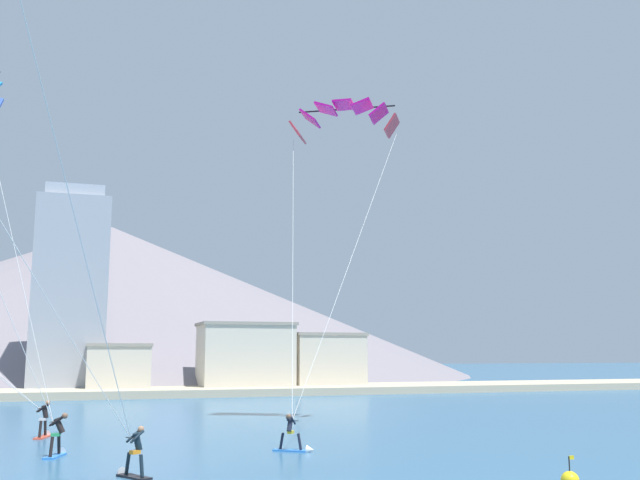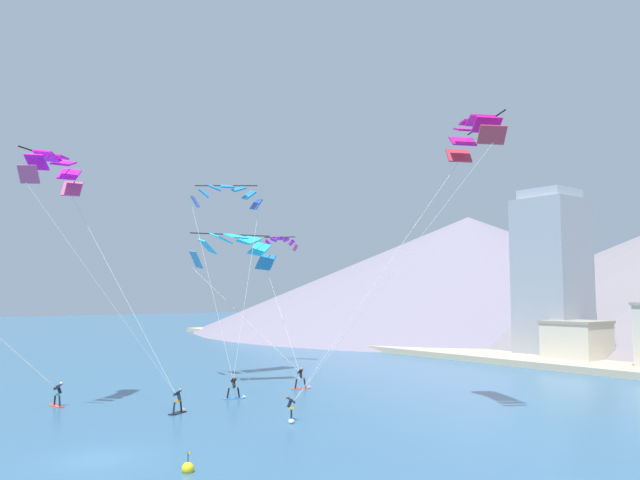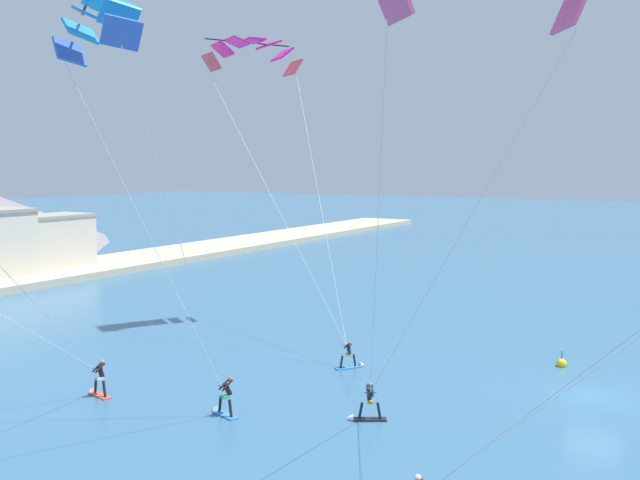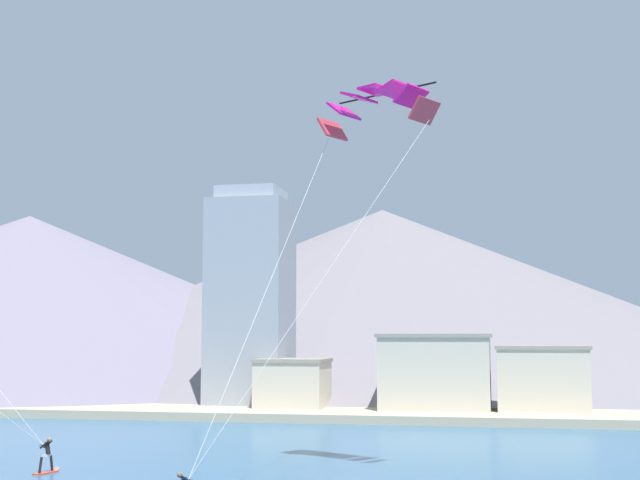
{
  "view_description": "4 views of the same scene",
  "coord_description": "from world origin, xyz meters",
  "px_view_note": "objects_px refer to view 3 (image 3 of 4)",
  "views": [
    {
      "loc": [
        -9.63,
        -17.01,
        4.09
      ],
      "look_at": [
        0.63,
        15.73,
        9.46
      ],
      "focal_mm": 40.0,
      "sensor_mm": 36.0,
      "label": 1
    },
    {
      "loc": [
        30.45,
        -10.12,
        7.85
      ],
      "look_at": [
        -2.33,
        15.14,
        11.39
      ],
      "focal_mm": 35.0,
      "sensor_mm": 36.0,
      "label": 2
    },
    {
      "loc": [
        -35.04,
        -5.32,
        10.98
      ],
      "look_at": [
        0.85,
        15.66,
        6.61
      ],
      "focal_mm": 40.0,
      "sensor_mm": 36.0,
      "label": 3
    },
    {
      "loc": [
        10.4,
        -20.96,
        6.71
      ],
      "look_at": [
        3.04,
        15.35,
        10.75
      ],
      "focal_mm": 50.0,
      "sensor_mm": 36.0,
      "label": 4
    }
  ],
  "objects_px": {
    "race_marker_buoy": "(562,363)",
    "kitesurfer_far_left": "(352,360)",
    "parafoil_kite_far_left": "(253,53)",
    "kitesurfer_near_trail": "(365,409)",
    "kitesurfer_far_right": "(223,402)",
    "parafoil_kite_far_right": "(99,25)",
    "kitesurfer_near_lead": "(98,383)"
  },
  "relations": [
    {
      "from": "kitesurfer_far_right",
      "to": "parafoil_kite_far_right",
      "type": "relative_size",
      "value": 0.11
    },
    {
      "from": "parafoil_kite_far_left",
      "to": "kitesurfer_far_left",
      "type": "bearing_deg",
      "value": -119.19
    },
    {
      "from": "kitesurfer_near_trail",
      "to": "parafoil_kite_far_right",
      "type": "distance_m",
      "value": 18.86
    },
    {
      "from": "parafoil_kite_far_left",
      "to": "race_marker_buoy",
      "type": "relative_size",
      "value": 17.73
    },
    {
      "from": "kitesurfer_near_lead",
      "to": "race_marker_buoy",
      "type": "relative_size",
      "value": 1.8
    },
    {
      "from": "kitesurfer_near_lead",
      "to": "race_marker_buoy",
      "type": "bearing_deg",
      "value": -48.0
    },
    {
      "from": "kitesurfer_near_trail",
      "to": "race_marker_buoy",
      "type": "distance_m",
      "value": 14.03
    },
    {
      "from": "kitesurfer_near_lead",
      "to": "kitesurfer_far_left",
      "type": "relative_size",
      "value": 1.11
    },
    {
      "from": "parafoil_kite_far_right",
      "to": "race_marker_buoy",
      "type": "height_order",
      "value": "parafoil_kite_far_right"
    },
    {
      "from": "kitesurfer_near_trail",
      "to": "parafoil_kite_far_left",
      "type": "height_order",
      "value": "parafoil_kite_far_left"
    },
    {
      "from": "kitesurfer_far_left",
      "to": "kitesurfer_near_lead",
      "type": "bearing_deg",
      "value": 140.82
    },
    {
      "from": "kitesurfer_far_left",
      "to": "parafoil_kite_far_left",
      "type": "relative_size",
      "value": 0.09
    },
    {
      "from": "kitesurfer_far_right",
      "to": "kitesurfer_far_left",
      "type": "bearing_deg",
      "value": -9.33
    },
    {
      "from": "kitesurfer_far_right",
      "to": "race_marker_buoy",
      "type": "distance_m",
      "value": 19.11
    },
    {
      "from": "race_marker_buoy",
      "to": "kitesurfer_far_left",
      "type": "bearing_deg",
      "value": 121.86
    },
    {
      "from": "parafoil_kite_far_left",
      "to": "parafoil_kite_far_right",
      "type": "relative_size",
      "value": 1.15
    },
    {
      "from": "kitesurfer_far_left",
      "to": "parafoil_kite_far_right",
      "type": "distance_m",
      "value": 21.45
    },
    {
      "from": "parafoil_kite_far_left",
      "to": "race_marker_buoy",
      "type": "bearing_deg",
      "value": -89.58
    },
    {
      "from": "kitesurfer_far_left",
      "to": "kitesurfer_near_trail",
      "type": "bearing_deg",
      "value": -148.31
    },
    {
      "from": "race_marker_buoy",
      "to": "kitesurfer_near_trail",
      "type": "bearing_deg",
      "value": 156.48
    },
    {
      "from": "parafoil_kite_far_right",
      "to": "race_marker_buoy",
      "type": "xyz_separation_m",
      "value": [
        20.3,
        -13.02,
        -16.01
      ]
    },
    {
      "from": "kitesurfer_far_right",
      "to": "parafoil_kite_far_right",
      "type": "bearing_deg",
      "value": 160.85
    },
    {
      "from": "kitesurfer_near_lead",
      "to": "race_marker_buoy",
      "type": "xyz_separation_m",
      "value": [
        16.33,
        -18.14,
        -0.42
      ]
    },
    {
      "from": "kitesurfer_near_trail",
      "to": "race_marker_buoy",
      "type": "height_order",
      "value": "kitesurfer_near_trail"
    },
    {
      "from": "kitesurfer_near_lead",
      "to": "kitesurfer_far_left",
      "type": "height_order",
      "value": "kitesurfer_near_lead"
    },
    {
      "from": "race_marker_buoy",
      "to": "parafoil_kite_far_right",
      "type": "bearing_deg",
      "value": 147.33
    },
    {
      "from": "parafoil_kite_far_right",
      "to": "kitesurfer_near_lead",
      "type": "bearing_deg",
      "value": 52.19
    },
    {
      "from": "kitesurfer_near_lead",
      "to": "kitesurfer_far_left",
      "type": "distance_m",
      "value": 13.22
    },
    {
      "from": "kitesurfer_far_left",
      "to": "parafoil_kite_far_left",
      "type": "distance_m",
      "value": 21.7
    },
    {
      "from": "parafoil_kite_far_right",
      "to": "kitesurfer_near_trail",
      "type": "bearing_deg",
      "value": -44.93
    },
    {
      "from": "kitesurfer_near_lead",
      "to": "kitesurfer_near_trail",
      "type": "xyz_separation_m",
      "value": [
        3.47,
        -12.54,
        -0.08
      ]
    },
    {
      "from": "race_marker_buoy",
      "to": "kitesurfer_near_lead",
      "type": "bearing_deg",
      "value": 132.0
    }
  ]
}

